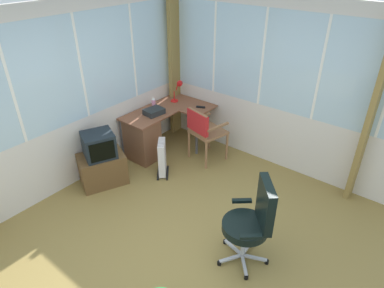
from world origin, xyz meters
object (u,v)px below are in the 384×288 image
spray_bottle (154,103)px  space_heater (162,157)px  wooden_armchair (203,128)px  office_chair (254,219)px  desk (146,135)px  paper_tray (154,111)px  desk_lamp (179,88)px  tv_on_stand (102,162)px  tv_remote (201,107)px

spray_bottle → space_heater: 1.00m
wooden_armchair → space_heater: 0.78m
spray_bottle → office_chair: 2.81m
desk → wooden_armchair: wooden_armchair is taller
paper_tray → office_chair: (-1.00, -2.40, -0.17)m
paper_tray → wooden_armchair: (0.28, -0.77, -0.17)m
desk → wooden_armchair: 0.95m
spray_bottle → desk: bearing=-161.7°
desk_lamp → paper_tray: 0.70m
paper_tray → office_chair: 2.61m
desk_lamp → paper_tray: desk_lamp is taller
office_chair → space_heater: size_ratio=1.82×
desk_lamp → space_heater: (-1.05, -0.54, -0.67)m
desk → desk_lamp: (0.85, -0.01, 0.56)m
spray_bottle → desk_lamp: bearing=-12.5°
desk → tv_on_stand: (-0.93, -0.02, -0.03)m
desk_lamp → wooden_armchair: 0.96m
paper_tray → desk_lamp: bearing=2.9°
desk → paper_tray: 0.41m
spray_bottle → space_heater: (-0.53, -0.65, -0.54)m
paper_tray → wooden_armchair: size_ratio=0.33×
tv_remote → spray_bottle: 0.79m
wooden_armchair → tv_on_stand: (-1.39, 0.79, -0.23)m
paper_tray → tv_on_stand: bearing=178.9°
tv_remote → paper_tray: 0.80m
desk_lamp → paper_tray: size_ratio=1.22×
tv_remote → office_chair: (-1.67, -1.97, -0.14)m
paper_tray → tv_on_stand: (-1.10, 0.02, -0.40)m
space_heater → tv_on_stand: bearing=144.1°
desk → wooden_armchair: (0.46, -0.81, 0.20)m
wooden_armchair → tv_on_stand: size_ratio=1.10×
office_chair → space_heater: office_chair is taller
tv_remote → spray_bottle: size_ratio=0.69×
desk → office_chair: 2.59m
desk_lamp → tv_on_stand: desk_lamp is taller
tv_remote → tv_on_stand: tv_on_stand is taller
desk_lamp → space_heater: desk_lamp is taller
office_chair → tv_on_stand: bearing=92.4°
desk → office_chair: (-0.82, -2.45, 0.20)m
desk_lamp → spray_bottle: 0.55m
desk → spray_bottle: size_ratio=6.58×
tv_on_stand → space_heater: (0.72, -0.52, -0.08)m
tv_remote → paper_tray: paper_tray is taller
tv_remote → spray_bottle: bearing=107.1°
tv_remote → wooden_armchair: size_ratio=0.16×
desk → desk_lamp: size_ratio=3.89×
office_chair → space_heater: (0.62, 1.90, -0.30)m
desk_lamp → tv_on_stand: bearing=-179.6°
tv_on_stand → wooden_armchair: bearing=-29.6°
desk_lamp → wooden_armchair: size_ratio=0.40×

